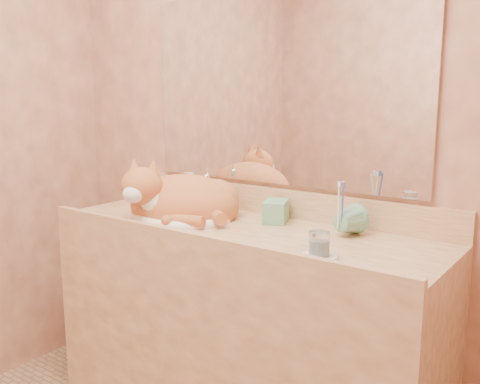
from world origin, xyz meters
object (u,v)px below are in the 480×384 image
Objects in this scene: cat at (179,198)px; water_glass at (319,244)px; toothbrush_cup at (340,224)px; vanity_counter at (242,329)px; soap_dispenser at (273,201)px; sink_basin at (180,202)px.

water_glass is (0.75, -0.15, -0.04)m from cat.
vanity_counter is at bearing -167.50° from toothbrush_cup.
water_glass is (0.05, -0.26, -0.00)m from toothbrush_cup.
toothbrush_cup is at bearing -24.30° from soap_dispenser.
cat is 0.70m from toothbrush_cup.
sink_basin is 2.25× the size of soap_dispenser.
cat is 4.16× the size of toothbrush_cup.
water_glass is at bearing -22.25° from vanity_counter.
water_glass is (0.43, -0.18, 0.47)m from vanity_counter.
sink_basin is 0.02m from cat.
cat is (-0.01, -0.00, 0.01)m from sink_basin.
vanity_counter is at bearing -18.85° from cat.
cat reaches higher than sink_basin.
soap_dispenser reaches higher than sink_basin.
soap_dispenser is at bearing -6.18° from cat.
cat reaches higher than toothbrush_cup.
cat reaches higher than water_glass.
water_glass is at bearing -34.76° from cat.
water_glass is (0.74, -0.16, -0.02)m from sink_basin.
vanity_counter is 3.57× the size of sink_basin.
water_glass is at bearing -59.88° from soap_dispenser.
water_glass is (0.35, -0.27, -0.05)m from soap_dispenser.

